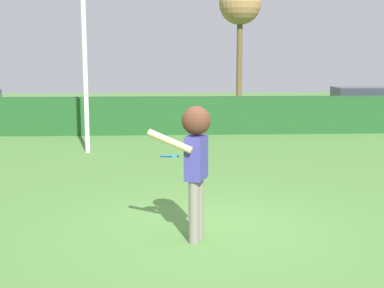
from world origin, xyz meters
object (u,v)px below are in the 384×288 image
person (196,153)px  parked_car_green (362,101)px  frisbee (170,156)px  lamppost (84,21)px  willow_tree (240,6)px

person → parked_car_green: bearing=61.9°
person → frisbee: person is taller
lamppost → willow_tree: (5.32, 9.71, 1.31)m
person → willow_tree: willow_tree is taller
frisbee → parked_car_green: bearing=60.3°
frisbee → lamppost: (-2.04, 6.56, 2.23)m
parked_car_green → person: bearing=-118.1°
person → willow_tree: 17.17m
person → parked_car_green: (7.62, 14.24, -0.50)m
parked_car_green → willow_tree: size_ratio=0.76×
lamppost → parked_car_green: 12.71m
lamppost → parked_car_green: bearing=36.5°
person → willow_tree: bearing=79.9°
person → frisbee: bearing=139.1°
frisbee → lamppost: lamppost is taller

